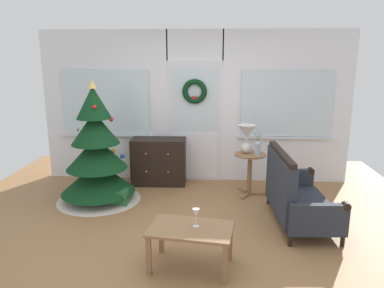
% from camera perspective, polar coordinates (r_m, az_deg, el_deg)
% --- Properties ---
extents(ground_plane, '(6.76, 6.76, 0.00)m').
position_cam_1_polar(ground_plane, '(4.68, -1.07, -13.59)').
color(ground_plane, '#996B42').
extents(back_wall_with_door, '(5.20, 0.19, 2.55)m').
position_cam_1_polar(back_wall_with_door, '(6.30, 0.45, 5.77)').
color(back_wall_with_door, white).
rests_on(back_wall_with_door, ground).
extents(christmas_tree, '(1.25, 1.25, 1.80)m').
position_cam_1_polar(christmas_tree, '(5.64, -14.48, -2.29)').
color(christmas_tree, '#4C331E').
rests_on(christmas_tree, ground).
extents(dresser_cabinet, '(0.91, 0.47, 0.78)m').
position_cam_1_polar(dresser_cabinet, '(6.26, -5.15, -2.69)').
color(dresser_cabinet, black).
rests_on(dresser_cabinet, ground).
extents(settee_sofa, '(0.79, 1.41, 0.96)m').
position_cam_1_polar(settee_sofa, '(4.99, 15.52, -7.62)').
color(settee_sofa, black).
rests_on(settee_sofa, ground).
extents(side_table, '(0.50, 0.48, 0.67)m').
position_cam_1_polar(side_table, '(5.78, 8.91, -3.33)').
color(side_table, '#8E6642').
rests_on(side_table, ground).
extents(table_lamp, '(0.28, 0.28, 0.44)m').
position_cam_1_polar(table_lamp, '(5.69, 8.44, 1.38)').
color(table_lamp, silver).
rests_on(table_lamp, side_table).
extents(flower_vase, '(0.11, 0.10, 0.35)m').
position_cam_1_polar(flower_vase, '(5.65, 10.08, -0.52)').
color(flower_vase, '#99ADBC').
rests_on(flower_vase, side_table).
extents(coffee_table, '(0.91, 0.63, 0.44)m').
position_cam_1_polar(coffee_table, '(3.86, -0.19, -13.66)').
color(coffee_table, '#8E6642').
rests_on(coffee_table, ground).
extents(wine_glass, '(0.08, 0.08, 0.20)m').
position_cam_1_polar(wine_glass, '(3.79, 0.61, -10.69)').
color(wine_glass, silver).
rests_on(wine_glass, coffee_table).
extents(gift_box, '(0.22, 0.20, 0.22)m').
position_cam_1_polar(gift_box, '(5.55, -11.01, -8.10)').
color(gift_box, '#266633').
rests_on(gift_box, ground).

